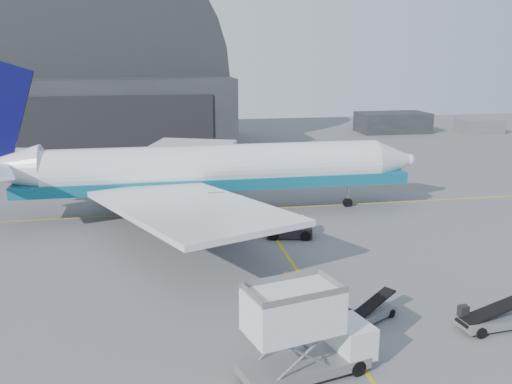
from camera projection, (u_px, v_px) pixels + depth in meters
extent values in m
plane|color=#565659|center=(306.00, 283.00, 41.17)|extent=(200.00, 200.00, 0.00)
cube|color=gold|center=(256.00, 209.00, 60.25)|extent=(80.00, 0.25, 0.02)
cube|color=gold|center=(313.00, 294.00, 39.26)|extent=(0.25, 40.00, 0.02)
cube|color=black|center=(82.00, 112.00, 97.84)|extent=(50.00, 28.00, 12.00)
cube|color=black|center=(72.00, 129.00, 84.63)|extent=(42.00, 0.40, 9.50)
cube|color=black|center=(392.00, 132.00, 116.57)|extent=(14.00, 8.00, 4.00)
cube|color=slate|center=(479.00, 133.00, 115.75)|extent=(8.00, 6.00, 2.80)
cylinder|color=white|center=(217.00, 167.00, 57.56)|extent=(33.71, 4.49, 4.49)
cone|color=white|center=(393.00, 160.00, 60.90)|extent=(4.12, 4.49, 4.49)
sphere|color=white|center=(409.00, 160.00, 61.23)|extent=(1.31, 1.31, 1.31)
cone|color=white|center=(5.00, 169.00, 53.87)|extent=(6.56, 4.49, 4.49)
cube|color=black|center=(383.00, 156.00, 60.56)|extent=(2.43, 2.06, 0.66)
cube|color=#0D5973|center=(217.00, 181.00, 57.91)|extent=(39.33, 4.54, 1.12)
cube|color=white|center=(187.00, 207.00, 46.41)|extent=(17.27, 22.96, 1.37)
cube|color=white|center=(175.00, 157.00, 67.85)|extent=(17.27, 22.96, 1.37)
cube|color=white|center=(9.00, 155.00, 57.67)|extent=(5.73, 7.84, 0.33)
cylinder|color=gray|center=(217.00, 210.00, 50.84)|extent=(4.87, 2.53, 2.53)
cylinder|color=gray|center=(201.00, 175.00, 65.13)|extent=(4.87, 2.53, 2.53)
cylinder|color=#A5A5AA|center=(348.00, 195.00, 60.90)|extent=(0.26, 0.26, 2.62)
cylinder|color=black|center=(348.00, 203.00, 61.12)|extent=(1.03, 0.33, 1.03)
cylinder|color=black|center=(202.00, 217.00, 55.43)|extent=(1.22, 0.42, 1.22)
cylinder|color=black|center=(197.00, 202.00, 61.14)|extent=(1.22, 0.42, 1.22)
cube|color=slate|center=(303.00, 365.00, 29.32)|extent=(7.08, 4.20, 0.55)
cube|color=silver|center=(351.00, 338.00, 30.27)|extent=(2.34, 2.90, 1.77)
cube|color=black|center=(364.00, 330.00, 30.54)|extent=(0.60, 2.06, 0.99)
cube|color=silver|center=(293.00, 311.00, 28.29)|extent=(5.18, 3.82, 2.21)
cylinder|color=black|center=(357.00, 368.00, 29.37)|extent=(0.94, 0.54, 0.88)
cylinder|color=black|center=(333.00, 347.00, 31.41)|extent=(0.94, 0.54, 0.88)
cylinder|color=black|center=(249.00, 368.00, 29.35)|extent=(0.94, 0.54, 0.88)
cube|color=black|center=(289.00, 231.00, 51.24)|extent=(4.39, 3.01, 0.90)
cube|color=silver|center=(296.00, 222.00, 51.03)|extent=(1.76, 2.06, 0.90)
cylinder|color=black|center=(305.00, 236.00, 50.26)|extent=(0.96, 0.53, 0.90)
cylinder|color=black|center=(304.00, 229.00, 52.21)|extent=(0.96, 0.53, 0.90)
cylinder|color=black|center=(274.00, 236.00, 50.34)|extent=(0.96, 0.53, 0.90)
cylinder|color=black|center=(274.00, 229.00, 52.29)|extent=(0.96, 0.53, 0.90)
cube|color=slate|center=(370.00, 315.00, 35.34)|extent=(4.00, 3.11, 0.40)
cube|color=black|center=(370.00, 306.00, 35.19)|extent=(3.99, 2.86, 1.12)
cube|color=black|center=(347.00, 313.00, 34.57)|extent=(0.56, 0.53, 0.53)
cylinder|color=black|center=(391.00, 313.00, 35.82)|extent=(0.57, 0.46, 0.53)
cylinder|color=black|center=(375.00, 307.00, 36.72)|extent=(0.57, 0.46, 0.53)
cylinder|color=black|center=(363.00, 327.00, 34.02)|extent=(0.57, 0.46, 0.53)
cylinder|color=black|center=(347.00, 320.00, 34.92)|extent=(0.57, 0.46, 0.53)
cube|color=slate|center=(498.00, 320.00, 34.40)|extent=(5.18, 2.20, 0.51)
cube|color=black|center=(500.00, 308.00, 34.21)|extent=(5.45, 1.67, 1.46)
cube|color=black|center=(463.00, 311.00, 34.29)|extent=(0.61, 0.51, 0.69)
cylinder|color=black|center=(481.00, 333.00, 33.20)|extent=(0.71, 0.35, 0.69)
cylinder|color=black|center=(464.00, 321.00, 34.69)|extent=(0.71, 0.35, 0.69)
cube|color=#FF3408|center=(285.00, 277.00, 42.10)|extent=(0.37, 0.37, 0.03)
cone|color=#FF3408|center=(285.00, 274.00, 42.04)|extent=(0.37, 0.37, 0.53)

